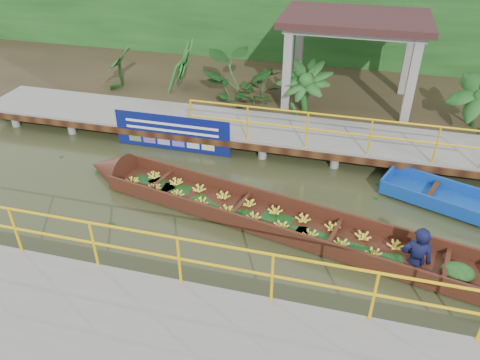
# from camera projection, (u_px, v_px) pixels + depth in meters

# --- Properties ---
(ground) EXTENTS (80.00, 80.00, 0.00)m
(ground) POSITION_uv_depth(u_px,v_px,m) (197.00, 207.00, 11.17)
(ground) COLOR #2C3319
(ground) RESTS_ON ground
(land_strip) EXTENTS (30.00, 8.00, 0.45)m
(land_strip) POSITION_uv_depth(u_px,v_px,m) (264.00, 86.00, 17.16)
(land_strip) COLOR #2F2517
(land_strip) RESTS_ON ground
(far_dock) EXTENTS (16.00, 2.06, 1.66)m
(far_dock) POSITION_uv_depth(u_px,v_px,m) (235.00, 127.00, 13.70)
(far_dock) COLOR gray
(far_dock) RESTS_ON ground
(near_dock) EXTENTS (18.00, 2.40, 1.73)m
(near_dock) POSITION_uv_depth(u_px,v_px,m) (169.00, 351.00, 7.37)
(near_dock) COLOR gray
(near_dock) RESTS_ON ground
(pavilion) EXTENTS (4.40, 3.00, 3.00)m
(pavilion) POSITION_uv_depth(u_px,v_px,m) (355.00, 28.00, 14.14)
(pavilion) COLOR gray
(pavilion) RESTS_ON ground
(foliage_backdrop) EXTENTS (30.00, 0.80, 4.00)m
(foliage_backdrop) POSITION_uv_depth(u_px,v_px,m) (279.00, 20.00, 18.24)
(foliage_backdrop) COLOR #153F14
(foliage_backdrop) RESTS_ON ground
(vendor_boat) EXTENTS (11.13, 3.38, 2.20)m
(vendor_boat) POSITION_uv_depth(u_px,v_px,m) (296.00, 222.00, 10.30)
(vendor_boat) COLOR #341A0E
(vendor_boat) RESTS_ON ground
(blue_banner) EXTENTS (3.40, 0.04, 1.06)m
(blue_banner) POSITION_uv_depth(u_px,v_px,m) (172.00, 133.00, 13.23)
(blue_banner) COLOR #0B145B
(blue_banner) RESTS_ON ground
(tropical_plants) EXTENTS (14.20, 1.20, 1.50)m
(tropical_plants) POSITION_uv_depth(u_px,v_px,m) (296.00, 86.00, 14.52)
(tropical_plants) COLOR #153F14
(tropical_plants) RESTS_ON ground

